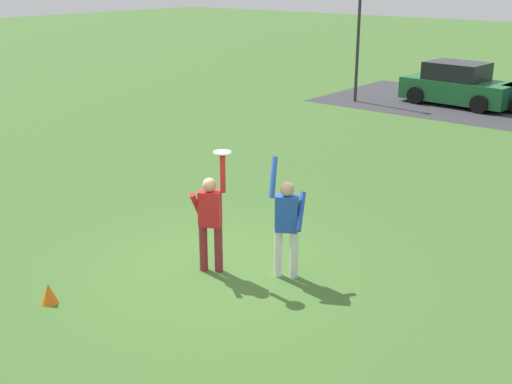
# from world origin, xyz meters

# --- Properties ---
(ground_plane) EXTENTS (120.00, 120.00, 0.00)m
(ground_plane) POSITION_xyz_m (0.00, 0.00, 0.00)
(ground_plane) COLOR #426B2D
(person_catcher) EXTENTS (0.58, 0.52, 2.08)m
(person_catcher) POSITION_xyz_m (-0.07, -0.18, 0.98)
(person_catcher) COLOR maroon
(person_catcher) RESTS_ON ground_plane
(person_defender) EXTENTS (0.65, 0.61, 2.04)m
(person_defender) POSITION_xyz_m (1.04, 0.45, 0.98)
(person_defender) COLOR silver
(person_defender) RESTS_ON ground_plane
(frisbee_disc) EXTENTS (0.28, 0.28, 0.02)m
(frisbee_disc) POSITION_xyz_m (0.13, -0.07, 2.09)
(frisbee_disc) COLOR white
(frisbee_disc) RESTS_ON person_catcher
(parked_car_green) EXTENTS (4.22, 2.26, 1.59)m
(parked_car_green) POSITION_xyz_m (-2.59, 16.16, 0.73)
(parked_car_green) COLOR #1E6633
(parked_car_green) RESTS_ON ground_plane
(lamppost_by_lot) EXTENTS (0.28, 0.28, 4.26)m
(lamppost_by_lot) POSITION_xyz_m (-5.93, 14.31, 2.59)
(lamppost_by_lot) COLOR #2D2D33
(lamppost_by_lot) RESTS_ON ground_plane
(field_cone_orange) EXTENTS (0.26, 0.26, 0.32)m
(field_cone_orange) POSITION_xyz_m (-1.22, -2.57, 0.16)
(field_cone_orange) COLOR orange
(field_cone_orange) RESTS_ON ground_plane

